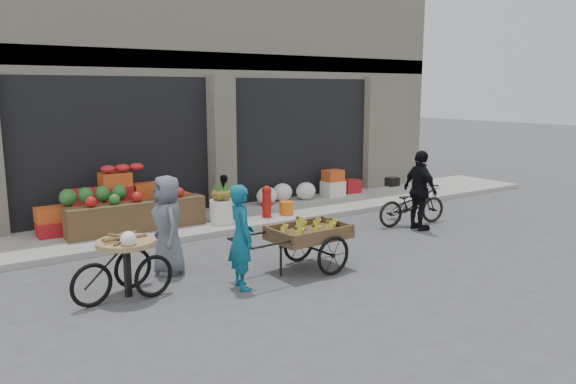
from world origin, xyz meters
TOP-DOWN VIEW (x-y plane):
  - ground at (0.00, 0.00)m, footprint 80.00×80.00m
  - sidewalk at (0.00, 4.10)m, footprint 18.00×2.20m
  - building at (0.00, 8.03)m, footprint 14.00×6.45m
  - fruit_display at (-2.48, 4.38)m, footprint 3.10×1.12m
  - pineapple_bin at (-0.75, 3.60)m, footprint 0.52×0.52m
  - fire_hydrant at (0.35, 3.55)m, footprint 0.22×0.22m
  - orange_bucket at (0.85, 3.50)m, footprint 0.32×0.32m
  - right_bay_goods at (2.61, 4.70)m, footprint 3.35×0.60m
  - seated_person at (-0.35, 4.20)m, footprint 0.51×0.43m
  - banana_cart at (-0.93, 0.30)m, footprint 2.20×0.99m
  - vendor_woman at (-2.23, 0.16)m, footprint 0.48×0.64m
  - tricycle_cart at (-3.76, 0.77)m, footprint 1.46×0.99m
  - vendor_grey at (-2.85, 1.45)m, footprint 0.59×0.83m
  - bicycle at (2.85, 1.54)m, footprint 1.79×0.86m
  - cyclist at (2.65, 1.14)m, footprint 0.56×1.04m

SIDE VIEW (x-z plane):
  - ground at x=0.00m, z-range 0.00..0.00m
  - sidewalk at x=0.00m, z-range 0.00..0.12m
  - orange_bucket at x=0.85m, z-range 0.12..0.42m
  - pineapple_bin at x=-0.75m, z-range 0.12..0.62m
  - right_bay_goods at x=2.61m, z-range 0.06..0.76m
  - bicycle at x=2.85m, z-range 0.00..0.90m
  - fire_hydrant at x=0.35m, z-range 0.15..0.86m
  - tricycle_cart at x=-3.76m, z-range 0.09..1.04m
  - seated_person at x=-0.35m, z-range 0.12..1.05m
  - banana_cart at x=-0.93m, z-range 0.21..1.12m
  - fruit_display at x=-2.48m, z-range 0.05..1.29m
  - vendor_woman at x=-2.23m, z-range 0.00..1.58m
  - vendor_grey at x=-2.85m, z-range 0.00..1.60m
  - cyclist at x=2.65m, z-range 0.00..1.69m
  - building at x=0.00m, z-range -0.13..6.87m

